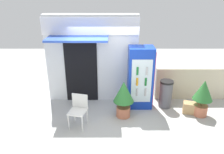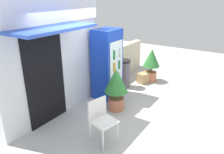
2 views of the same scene
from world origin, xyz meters
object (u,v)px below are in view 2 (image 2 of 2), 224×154
at_px(potted_plant_curbside, 151,62).
at_px(cardboard_box, 144,78).
at_px(drink_cooler, 107,64).
at_px(potted_plant_near_shop, 116,85).
at_px(trash_bin, 124,74).
at_px(plastic_chair, 101,117).

relative_size(potted_plant_curbside, cardboard_box, 2.77).
height_order(drink_cooler, potted_plant_near_shop, drink_cooler).
bearing_deg(trash_bin, potted_plant_curbside, -28.73).
bearing_deg(drink_cooler, potted_plant_near_shop, -130.76).
distance_m(trash_bin, cardboard_box, 0.83).
xyz_separation_m(drink_cooler, cardboard_box, (1.49, -0.45, -0.81)).
bearing_deg(plastic_chair, drink_cooler, 30.75).
bearing_deg(drink_cooler, cardboard_box, -16.85).
xyz_separation_m(potted_plant_near_shop, potted_plant_curbside, (2.31, 0.06, 0.00)).
distance_m(drink_cooler, plastic_chair, 2.14).
bearing_deg(cardboard_box, potted_plant_curbside, -25.06).
relative_size(potted_plant_near_shop, trash_bin, 1.25).
distance_m(potted_plant_near_shop, cardboard_box, 2.11).
bearing_deg(cardboard_box, drink_cooler, 163.15).
bearing_deg(trash_bin, plastic_chair, -158.90).
bearing_deg(potted_plant_curbside, cardboard_box, 154.94).
relative_size(plastic_chair, potted_plant_near_shop, 0.80).
bearing_deg(potted_plant_near_shop, trash_bin, 22.87).
xyz_separation_m(potted_plant_curbside, trash_bin, (-0.95, 0.52, -0.23)).
bearing_deg(potted_plant_curbside, plastic_chair, -172.17).
xyz_separation_m(potted_plant_curbside, cardboard_box, (-0.27, 0.13, -0.52)).
xyz_separation_m(plastic_chair, trash_bin, (2.61, 1.01, -0.07)).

